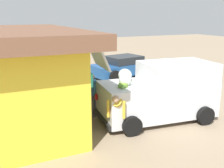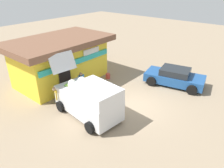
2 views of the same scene
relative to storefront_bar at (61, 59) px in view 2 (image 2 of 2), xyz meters
The scene contains 8 objects.
ground_plane 6.34m from the storefront_bar, 84.79° to the right, with size 60.00×60.00×0.00m, color gray.
storefront_bar is the anchor object (origin of this frame).
delivery_van 5.17m from the storefront_bar, 111.79° to the right, with size 2.46×4.56×3.04m.
parked_sedan 8.25m from the storefront_bar, 55.21° to the right, with size 2.78×4.32×1.23m.
vendor_standing 2.86m from the storefront_bar, 101.72° to the right, with size 0.57×0.37×1.57m.
customer_bending 3.80m from the storefront_bar, 129.20° to the right, with size 0.73×0.72×1.33m.
unloaded_banana_pile 2.73m from the storefront_bar, 132.28° to the right, with size 0.94×0.95×0.49m.
paint_bucket 3.70m from the storefront_bar, 44.33° to the right, with size 0.34×0.34×0.39m, color #BF3F33.
Camera 2 is at (-9.13, -5.80, 6.78)m, focal length 33.43 mm.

